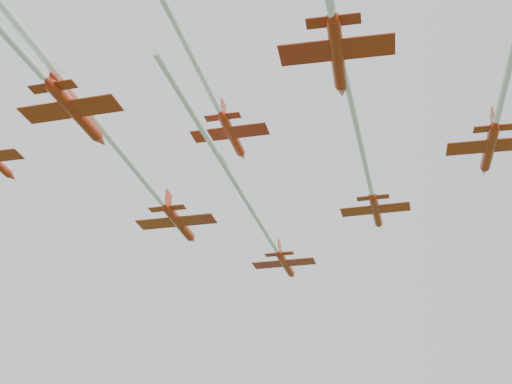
{
  "coord_description": "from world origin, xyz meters",
  "views": [
    {
      "loc": [
        -1.14,
        -75.15,
        25.07
      ],
      "look_at": [
        -0.95,
        -1.02,
        61.23
      ],
      "focal_mm": 50.0,
      "sensor_mm": 36.0,
      "label": 1
    }
  ],
  "objects": [
    {
      "name": "jet_row3_mid",
      "position": [
        -7.84,
        -30.08,
        62.79
      ],
      "size": [
        18.23,
        65.9,
        2.39
      ],
      "rotation": [
        0.0,
        0.0,
        -0.23
      ],
      "color": "red"
    },
    {
      "name": "jet_row2_right",
      "position": [
        10.75,
        -8.43,
        60.33
      ],
      "size": [
        14.46,
        46.55,
        2.44
      ],
      "rotation": [
        0.0,
        0.0,
        -0.24
      ],
      "color": "red"
    },
    {
      "name": "jet_row3_right",
      "position": [
        20.13,
        -24.96,
        59.71
      ],
      "size": [
        12.08,
        48.3,
        2.55
      ],
      "rotation": [
        0.0,
        0.0,
        -0.18
      ],
      "color": "red"
    },
    {
      "name": "jet_row2_left",
      "position": [
        -14.46,
        -10.44,
        60.56
      ],
      "size": [
        18.95,
        66.36,
        2.94
      ],
      "rotation": [
        0.0,
        0.0,
        -0.23
      ],
      "color": "red"
    },
    {
      "name": "jet_lead",
      "position": [
        -0.1,
        7.07,
        60.28
      ],
      "size": [
        17.08,
        55.03,
        2.65
      ],
      "rotation": [
        0.0,
        0.0,
        -0.25
      ],
      "color": "red"
    }
  ]
}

